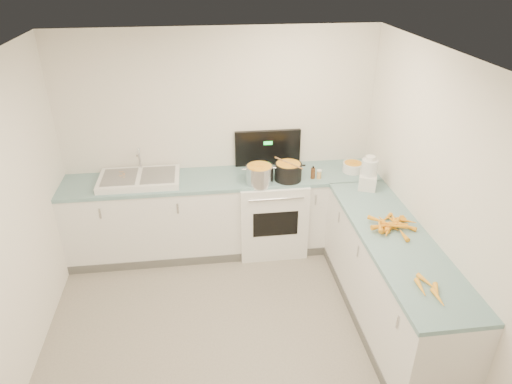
{
  "coord_description": "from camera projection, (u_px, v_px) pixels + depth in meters",
  "views": [
    {
      "loc": [
        -0.21,
        -2.86,
        3.18
      ],
      "look_at": [
        0.3,
        1.1,
        1.05
      ],
      "focal_mm": 32.0,
      "sensor_mm": 36.0,
      "label": 1
    }
  ],
  "objects": [
    {
      "name": "floor",
      "position": [
        238.0,
        357.0,
        4.02
      ],
      "size": [
        3.5,
        4.0,
        0.0
      ],
      "primitive_type": null,
      "color": "gray",
      "rests_on": "ground"
    },
    {
      "name": "ceiling",
      "position": [
        231.0,
        72.0,
        2.84
      ],
      "size": [
        3.5,
        4.0,
        0.0
      ],
      "primitive_type": null,
      "rotation": [
        3.14,
        0.0,
        0.0
      ],
      "color": "white",
      "rests_on": "ground"
    },
    {
      "name": "wall_back",
      "position": [
        220.0,
        141.0,
        5.18
      ],
      "size": [
        3.5,
        0.0,
        2.5
      ],
      "primitive_type": null,
      "rotation": [
        1.57,
        0.0,
        0.0
      ],
      "color": "white",
      "rests_on": "ground"
    },
    {
      "name": "wall_right",
      "position": [
        454.0,
        223.0,
        3.63
      ],
      "size": [
        0.0,
        4.0,
        2.5
      ],
      "primitive_type": null,
      "rotation": [
        1.57,
        0.0,
        -1.57
      ],
      "color": "white",
      "rests_on": "ground"
    },
    {
      "name": "counter_back",
      "position": [
        224.0,
        214.0,
        5.28
      ],
      "size": [
        3.5,
        0.62,
        0.94
      ],
      "color": "white",
      "rests_on": "ground"
    },
    {
      "name": "counter_right",
      "position": [
        390.0,
        280.0,
        4.22
      ],
      "size": [
        0.62,
        2.2,
        0.94
      ],
      "color": "white",
      "rests_on": "ground"
    },
    {
      "name": "stove",
      "position": [
        271.0,
        211.0,
        5.33
      ],
      "size": [
        0.76,
        0.65,
        1.36
      ],
      "color": "white",
      "rests_on": "ground"
    },
    {
      "name": "sink",
      "position": [
        139.0,
        179.0,
        4.94
      ],
      "size": [
        0.86,
        0.52,
        0.31
      ],
      "color": "white",
      "rests_on": "counter_back"
    },
    {
      "name": "steel_pot",
      "position": [
        259.0,
        175.0,
        4.91
      ],
      "size": [
        0.38,
        0.38,
        0.22
      ],
      "primitive_type": "cylinder",
      "rotation": [
        0.0,
        0.0,
        -0.35
      ],
      "color": "silver",
      "rests_on": "stove"
    },
    {
      "name": "black_pot",
      "position": [
        288.0,
        172.0,
        4.97
      ],
      "size": [
        0.35,
        0.35,
        0.21
      ],
      "primitive_type": "cylinder",
      "rotation": [
        0.0,
        0.0,
        -0.23
      ],
      "color": "black",
      "rests_on": "stove"
    },
    {
      "name": "wooden_spoon",
      "position": [
        288.0,
        163.0,
        4.92
      ],
      "size": [
        0.25,
        0.34,
        0.02
      ],
      "primitive_type": "cylinder",
      "rotation": [
        1.57,
        0.0,
        0.62
      ],
      "color": "#AD7A47",
      "rests_on": "black_pot"
    },
    {
      "name": "mixing_bowl",
      "position": [
        353.0,
        167.0,
        5.17
      ],
      "size": [
        0.24,
        0.24,
        0.11
      ],
      "primitive_type": "cylinder",
      "rotation": [
        0.0,
        0.0,
        0.05
      ],
      "color": "white",
      "rests_on": "counter_back"
    },
    {
      "name": "extract_bottle",
      "position": [
        313.0,
        173.0,
        5.01
      ],
      "size": [
        0.05,
        0.05,
        0.12
      ],
      "primitive_type": "cylinder",
      "color": "#593319",
      "rests_on": "counter_back"
    },
    {
      "name": "spice_jar",
      "position": [
        319.0,
        175.0,
        5.02
      ],
      "size": [
        0.05,
        0.05,
        0.09
      ],
      "primitive_type": "cylinder",
      "color": "#E5B266",
      "rests_on": "counter_back"
    },
    {
      "name": "food_processor",
      "position": [
        368.0,
        174.0,
        4.77
      ],
      "size": [
        0.25,
        0.27,
        0.36
      ],
      "color": "white",
      "rests_on": "counter_right"
    },
    {
      "name": "carrot_pile",
      "position": [
        391.0,
        224.0,
        4.13
      ],
      "size": [
        0.45,
        0.46,
        0.08
      ],
      "color": "#FFA31F",
      "rests_on": "counter_right"
    },
    {
      "name": "peeled_carrots",
      "position": [
        430.0,
        289.0,
        3.36
      ],
      "size": [
        0.17,
        0.36,
        0.04
      ],
      "color": "#FFA726",
      "rests_on": "counter_right"
    },
    {
      "name": "peelings",
      "position": [
        122.0,
        176.0,
        4.92
      ],
      "size": [
        0.2,
        0.24,
        0.01
      ],
      "color": "tan",
      "rests_on": "sink"
    }
  ]
}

